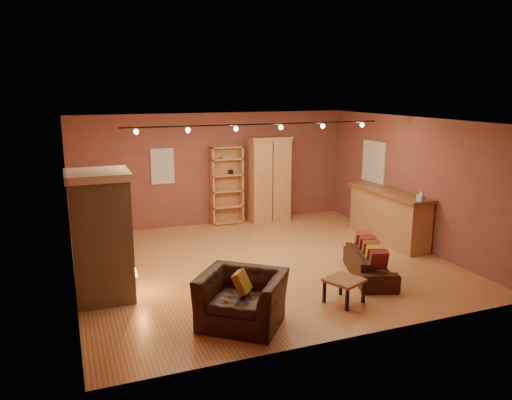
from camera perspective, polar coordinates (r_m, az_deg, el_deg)
name	(u,v)px	position (r m, az deg, el deg)	size (l,w,h in m)	color
floor	(262,263)	(9.97, 0.73, -7.21)	(7.00, 7.00, 0.00)	#A16539
ceiling	(263,121)	(9.39, 0.78, 9.07)	(7.00, 7.00, 0.00)	brown
back_wall	(214,169)	(12.61, -4.82, 3.54)	(7.00, 0.02, 2.80)	brown
left_wall	(69,210)	(8.91, -20.60, -1.06)	(0.02, 6.50, 2.80)	brown
right_wall	(412,182)	(11.35, 17.37, 1.99)	(0.02, 6.50, 2.80)	brown
fireplace	(102,236)	(8.43, -17.21, -3.96)	(1.01, 0.98, 2.12)	tan
back_window	(162,166)	(12.26, -10.64, 3.82)	(0.56, 0.04, 0.86)	silver
bookcase	(226,184)	(12.65, -3.44, 1.79)	(0.81, 0.32, 1.98)	tan
armoire	(269,179)	(12.85, 1.46, 2.41)	(1.08, 0.62, 2.19)	tan
bar_counter	(388,216)	(11.61, 14.88, -1.72)	(0.65, 2.43, 1.16)	#B07E51
tissue_box	(421,196)	(10.59, 18.33, 0.38)	(0.16, 0.16, 0.23)	#96CDF0
right_window	(374,162)	(12.40, 13.32, 4.26)	(0.05, 0.90, 1.00)	silver
loveseat	(370,259)	(9.38, 12.90, -6.62)	(1.01, 1.71, 0.71)	black
armchair	(242,291)	(7.36, -1.61, -10.30)	(1.41, 1.34, 1.04)	black
coffee_table	(344,282)	(8.23, 10.05, -9.25)	(0.70, 0.70, 0.41)	brown
track_rail	(259,126)	(9.59, 0.32, 8.46)	(5.20, 0.09, 0.13)	black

